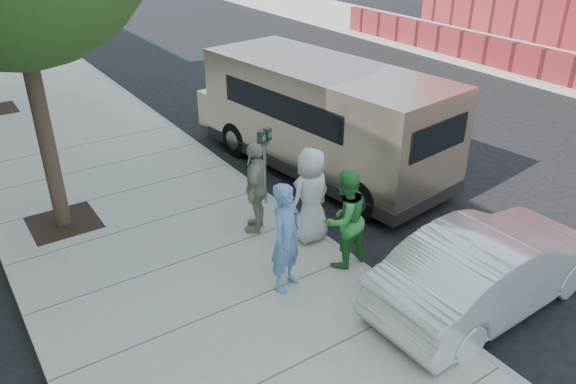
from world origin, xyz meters
The scene contains 11 objects.
ground centered at (0.00, 0.00, 0.00)m, with size 120.00×120.00×0.00m, color black.
sidewalk centered at (-1.00, 0.00, 0.07)m, with size 5.00×60.00×0.15m, color gray.
curb_face centered at (1.44, 0.00, 0.07)m, with size 0.12×60.00×0.16m, color gray.
church_wall centered at (13.50, 2.00, 0.65)m, with size 0.30×22.00×1.00m, color maroon.
parking_meter centered at (1.25, 0.96, 1.27)m, with size 0.34×0.21×1.55m.
van centered at (3.29, 1.92, 1.28)m, with size 2.91×6.70×2.41m.
sedan centered at (2.45, -3.42, 0.67)m, with size 1.42×4.08×1.34m, color silver.
person_officer centered at (0.09, -1.53, 1.03)m, with size 0.64×0.42×1.77m, color #507CAB.
person_green_shirt centered at (1.20, -1.53, 0.99)m, with size 0.82×0.64×1.68m, color #2C8934.
person_gray_shirt centered at (1.20, -0.61, 1.01)m, with size 0.84×0.55×1.71m, color #B4B4B7.
person_striped_polo centered at (0.59, 0.21, 1.00)m, with size 0.99×0.41×1.69m, color gray.
Camera 1 is at (-3.86, -7.42, 5.51)m, focal length 35.00 mm.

